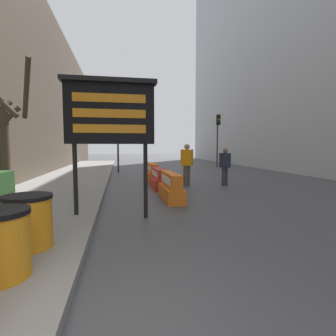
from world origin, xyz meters
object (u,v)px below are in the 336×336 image
(pedestrian_worker, at_px, (187,161))
(jersey_barrier_orange_near, at_px, (171,188))
(message_board, at_px, (110,114))
(traffic_cone_near, at_px, (172,187))
(traffic_light_near_curb, at_px, (118,124))
(pedestrian_passerby, at_px, (225,163))
(barrel_drum_back, at_px, (28,221))
(jersey_barrier_red_striped, at_px, (160,180))
(jersey_barrier_orange_far, at_px, (152,173))
(traffic_light_far_side, at_px, (218,130))

(pedestrian_worker, bearing_deg, jersey_barrier_orange_near, -74.06)
(jersey_barrier_orange_near, bearing_deg, message_board, -132.38)
(traffic_cone_near, bearing_deg, message_board, -129.21)
(traffic_light_near_curb, distance_m, pedestrian_passerby, 8.47)
(message_board, relative_size, pedestrian_passerby, 1.96)
(barrel_drum_back, relative_size, jersey_barrier_orange_near, 0.42)
(jersey_barrier_red_striped, bearing_deg, traffic_cone_near, -86.65)
(jersey_barrier_orange_near, bearing_deg, traffic_light_near_curb, 100.41)
(barrel_drum_back, relative_size, jersey_barrier_red_striped, 0.44)
(pedestrian_worker, bearing_deg, barrel_drum_back, -82.43)
(traffic_cone_near, bearing_deg, barrel_drum_back, -126.09)
(pedestrian_worker, bearing_deg, message_board, -82.58)
(jersey_barrier_orange_near, bearing_deg, jersey_barrier_orange_far, 90.00)
(jersey_barrier_orange_near, xyz_separation_m, traffic_light_near_curb, (-1.72, 9.36, 2.83))
(traffic_light_near_curb, bearing_deg, barrel_drum_back, -95.62)
(barrel_drum_back, height_order, jersey_barrier_orange_far, barrel_drum_back)
(jersey_barrier_orange_near, bearing_deg, traffic_light_far_side, 62.83)
(message_board, height_order, traffic_light_near_curb, traffic_light_near_curb)
(message_board, bearing_deg, traffic_cone_near, 50.79)
(barrel_drum_back, distance_m, message_board, 2.97)
(traffic_light_near_curb, bearing_deg, message_board, -90.51)
(jersey_barrier_red_striped, distance_m, traffic_light_near_curb, 7.67)
(barrel_drum_back, relative_size, pedestrian_passerby, 0.50)
(traffic_cone_near, relative_size, pedestrian_passerby, 0.43)
(pedestrian_passerby, bearing_deg, message_board, 35.29)
(jersey_barrier_orange_far, xyz_separation_m, pedestrian_worker, (1.28, -2.01, 0.70))
(message_board, xyz_separation_m, jersey_barrier_orange_far, (1.82, 6.89, -2.08))
(jersey_barrier_orange_near, bearing_deg, pedestrian_passerby, 42.02)
(barrel_drum_back, xyz_separation_m, jersey_barrier_red_striped, (3.03, 6.39, -0.21))
(jersey_barrier_red_striped, relative_size, pedestrian_passerby, 1.13)
(jersey_barrier_red_striped, xyz_separation_m, traffic_cone_near, (0.12, -2.07, -0.00))
(barrel_drum_back, height_order, jersey_barrier_red_striped, barrel_drum_back)
(traffic_light_far_side, xyz_separation_m, pedestrian_worker, (-5.15, -9.64, -2.05))
(message_board, relative_size, jersey_barrier_orange_far, 1.60)
(jersey_barrier_orange_far, height_order, traffic_light_near_curb, traffic_light_near_curb)
(pedestrian_worker, bearing_deg, traffic_cone_near, -74.99)
(jersey_barrier_orange_near, xyz_separation_m, traffic_cone_near, (0.12, 0.38, -0.03))
(barrel_drum_back, relative_size, jersey_barrier_orange_far, 0.41)
(jersey_barrier_orange_far, distance_m, pedestrian_worker, 2.48)
(barrel_drum_back, relative_size, traffic_cone_near, 1.15)
(jersey_barrier_red_striped, xyz_separation_m, traffic_light_far_side, (6.43, 10.06, 2.78))
(jersey_barrier_orange_near, bearing_deg, barrel_drum_back, -127.57)
(traffic_cone_near, bearing_deg, pedestrian_passerby, 38.80)
(traffic_cone_near, bearing_deg, pedestrian_worker, 65.17)
(traffic_cone_near, height_order, traffic_light_near_curb, traffic_light_near_curb)
(jersey_barrier_red_striped, distance_m, jersey_barrier_orange_far, 2.44)
(jersey_barrier_orange_far, xyz_separation_m, traffic_light_near_curb, (-1.72, 4.47, 2.83))
(barrel_drum_back, relative_size, pedestrian_worker, 0.45)
(jersey_barrier_red_striped, bearing_deg, barrel_drum_back, -115.35)
(jersey_barrier_orange_far, bearing_deg, traffic_light_far_side, 49.89)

